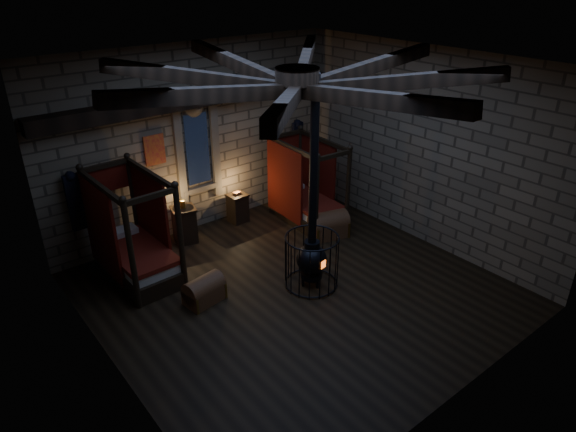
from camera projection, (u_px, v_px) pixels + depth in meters
room at (293, 94)px, 8.23m from camera, size 7.02×7.02×4.29m
bed_left at (135, 251)px, 10.11m from camera, size 1.13×2.06×2.12m
bed_right at (305, 201)px, 12.28m from camera, size 1.11×1.95×1.98m
trunk_left at (204, 291)px, 9.41m from camera, size 0.78×0.56×0.53m
trunk_right at (329, 225)px, 11.63m from camera, size 0.95×0.74×0.62m
nightstand_left at (185, 224)px, 11.36m from camera, size 0.62×0.60×1.00m
nightstand_right at (238, 208)px, 12.26m from camera, size 0.45×0.44×0.77m
stove at (312, 257)px, 9.72m from camera, size 1.03×1.03×4.05m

